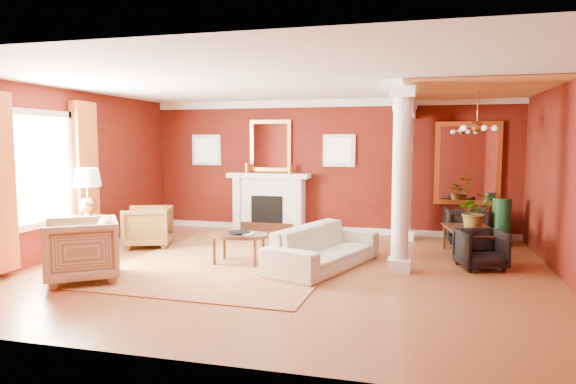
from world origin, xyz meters
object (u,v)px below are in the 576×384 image
(armchair_stripe, at_px, (81,247))
(side_table, at_px, (88,197))
(armchair_leopard, at_px, (148,225))
(dining_table, at_px, (473,235))
(coffee_table, at_px, (239,236))
(sofa, at_px, (324,240))

(armchair_stripe, relative_size, side_table, 0.64)
(armchair_leopard, height_order, armchair_stripe, armchair_stripe)
(dining_table, bearing_deg, armchair_leopard, 86.67)
(coffee_table, relative_size, dining_table, 0.71)
(armchair_stripe, height_order, dining_table, armchair_stripe)
(armchair_leopard, bearing_deg, sofa, 58.61)
(armchair_stripe, height_order, side_table, side_table)
(sofa, height_order, side_table, side_table)
(dining_table, bearing_deg, sofa, 111.00)
(side_table, height_order, dining_table, side_table)
(side_table, bearing_deg, armchair_stripe, -58.13)
(coffee_table, bearing_deg, dining_table, 21.78)
(coffee_table, height_order, dining_table, dining_table)
(sofa, bearing_deg, armchair_leopard, 97.25)
(armchair_stripe, xyz_separation_m, coffee_table, (1.82, 1.54, -0.04))
(armchair_stripe, bearing_deg, armchair_leopard, 151.75)
(armchair_stripe, xyz_separation_m, side_table, (-0.83, 1.33, 0.55))
(armchair_leopard, bearing_deg, dining_table, 76.68)
(coffee_table, height_order, side_table, side_table)
(armchair_stripe, xyz_separation_m, dining_table, (5.55, 3.03, -0.11))
(sofa, relative_size, coffee_table, 2.28)
(coffee_table, bearing_deg, armchair_leopard, 158.35)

